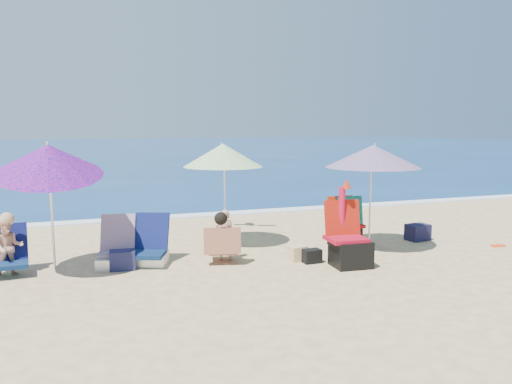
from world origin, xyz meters
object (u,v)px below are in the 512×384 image
object	(u,v)px
umbrella_blue	(48,160)
person_left	(9,247)
furled_umbrella	(342,217)
chair_navy	(149,251)
camp_chair_right	(345,228)
umbrella_turquoise	(373,156)
person_center	(224,237)
camp_chair_left	(349,247)
umbrella_striped	(223,155)
chair_rainbow	(117,253)

from	to	relation	value
umbrella_blue	person_left	xyz separation A→B (m)	(-0.62, 0.29, -1.30)
furled_umbrella	chair_navy	distance (m)	3.16
camp_chair_right	person_left	xyz separation A→B (m)	(-5.63, 0.08, 0.09)
umbrella_blue	chair_navy	distance (m)	2.10
umbrella_turquoise	person_center	world-z (taller)	umbrella_turquoise
camp_chair_left	chair_navy	bearing A→B (deg)	157.63
umbrella_striped	chair_navy	bearing A→B (deg)	-154.50
camp_chair_right	person_center	distance (m)	2.45
umbrella_turquoise	person_center	xyz separation A→B (m)	(-2.68, 0.13, -1.27)
umbrella_blue	chair_rainbow	world-z (taller)	umbrella_blue
chair_navy	umbrella_striped	bearing A→B (deg)	25.50
chair_navy	umbrella_turquoise	bearing A→B (deg)	-6.88
umbrella_turquoise	furled_umbrella	distance (m)	1.39
camp_chair_left	person_left	world-z (taller)	camp_chair_left
umbrella_striped	camp_chair_right	world-z (taller)	umbrella_striped
person_center	umbrella_turquoise	bearing A→B (deg)	-2.88
umbrella_striped	person_left	world-z (taller)	umbrella_striped
umbrella_turquoise	camp_chair_left	size ratio (longest dim) A/B	1.86
camp_chair_left	person_center	world-z (taller)	camp_chair_left
furled_umbrella	camp_chair_right	bearing A→B (deg)	57.71
umbrella_blue	camp_chair_left	distance (m)	4.72
umbrella_turquoise	person_left	xyz separation A→B (m)	(-5.88, 0.54, -1.25)
person_center	furled_umbrella	bearing A→B (deg)	-20.39
umbrella_blue	furled_umbrella	distance (m)	4.56
umbrella_turquoise	umbrella_blue	distance (m)	5.27
umbrella_blue	chair_navy	bearing A→B (deg)	8.40
umbrella_turquoise	umbrella_blue	bearing A→B (deg)	177.26
umbrella_turquoise	umbrella_blue	world-z (taller)	umbrella_blue
furled_umbrella	camp_chair_right	xyz separation A→B (m)	(0.63, 1.00, -0.41)
umbrella_blue	furled_umbrella	bearing A→B (deg)	-10.17
umbrella_turquoise	umbrella_striped	size ratio (longest dim) A/B	0.99
camp_chair_right	person_left	world-z (taller)	camp_chair_right
chair_navy	person_center	distance (m)	1.22
furled_umbrella	chair_rainbow	bearing A→B (deg)	162.90
umbrella_blue	chair_navy	size ratio (longest dim) A/B	2.33
furled_umbrella	camp_chair_right	world-z (taller)	furled_umbrella
umbrella_turquoise	chair_rainbow	bearing A→B (deg)	173.06
camp_chair_right	umbrella_striped	bearing A→B (deg)	162.01
chair_rainbow	person_center	size ratio (longest dim) A/B	0.98
umbrella_turquoise	camp_chair_left	distance (m)	1.80
furled_umbrella	camp_chair_left	world-z (taller)	furled_umbrella
chair_navy	chair_rainbow	size ratio (longest dim) A/B	1.07
umbrella_turquoise	person_left	size ratio (longest dim) A/B	2.02
chair_rainbow	person_center	xyz separation A→B (m)	(1.65, -0.39, 0.21)
umbrella_turquoise	umbrella_striped	xyz separation A→B (m)	(-2.39, 1.15, 0.00)
chair_navy	chair_rainbow	bearing A→B (deg)	172.54
umbrella_blue	camp_chair_left	xyz separation A→B (m)	(4.38, -1.01, -1.42)
chair_navy	person_left	world-z (taller)	person_left
camp_chair_left	camp_chair_right	distance (m)	1.37
umbrella_striped	person_center	bearing A→B (deg)	-106.30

